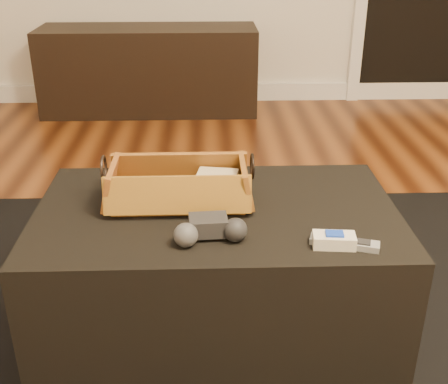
{
  "coord_description": "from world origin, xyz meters",
  "views": [
    {
      "loc": [
        -0.2,
        -1.2,
        1.14
      ],
      "look_at": [
        -0.16,
        0.16,
        0.49
      ],
      "focal_mm": 45.0,
      "sensor_mm": 36.0,
      "label": 1
    }
  ],
  "objects_px": {
    "game_controller": "(210,230)",
    "cream_gadget": "(334,240)",
    "media_cabinet": "(150,70)",
    "wicker_basket": "(179,187)",
    "ottoman": "(217,272)",
    "silver_remote": "(344,242)",
    "tv_remote": "(172,197)"
  },
  "relations": [
    {
      "from": "game_controller",
      "to": "cream_gadget",
      "type": "distance_m",
      "value": 0.3
    },
    {
      "from": "media_cabinet",
      "to": "wicker_basket",
      "type": "relative_size",
      "value": 3.37
    },
    {
      "from": "ottoman",
      "to": "silver_remote",
      "type": "distance_m",
      "value": 0.43
    },
    {
      "from": "media_cabinet",
      "to": "cream_gadget",
      "type": "height_order",
      "value": "media_cabinet"
    },
    {
      "from": "game_controller",
      "to": "silver_remote",
      "type": "bearing_deg",
      "value": -6.5
    },
    {
      "from": "silver_remote",
      "to": "cream_gadget",
      "type": "height_order",
      "value": "cream_gadget"
    },
    {
      "from": "ottoman",
      "to": "silver_remote",
      "type": "relative_size",
      "value": 5.87
    },
    {
      "from": "tv_remote",
      "to": "game_controller",
      "type": "relative_size",
      "value": 1.13
    },
    {
      "from": "wicker_basket",
      "to": "silver_remote",
      "type": "bearing_deg",
      "value": -31.45
    },
    {
      "from": "game_controller",
      "to": "wicker_basket",
      "type": "bearing_deg",
      "value": 111.31
    },
    {
      "from": "ottoman",
      "to": "game_controller",
      "type": "bearing_deg",
      "value": -96.69
    },
    {
      "from": "game_controller",
      "to": "cream_gadget",
      "type": "height_order",
      "value": "game_controller"
    },
    {
      "from": "media_cabinet",
      "to": "wicker_basket",
      "type": "xyz_separation_m",
      "value": [
        0.29,
        -2.29,
        0.21
      ]
    },
    {
      "from": "ottoman",
      "to": "game_controller",
      "type": "height_order",
      "value": "game_controller"
    },
    {
      "from": "wicker_basket",
      "to": "cream_gadget",
      "type": "relative_size",
      "value": 3.89
    },
    {
      "from": "tv_remote",
      "to": "cream_gadget",
      "type": "distance_m",
      "value": 0.47
    },
    {
      "from": "media_cabinet",
      "to": "silver_remote",
      "type": "relative_size",
      "value": 8.23
    },
    {
      "from": "ottoman",
      "to": "game_controller",
      "type": "xyz_separation_m",
      "value": [
        -0.02,
        -0.17,
        0.24
      ]
    },
    {
      "from": "wicker_basket",
      "to": "tv_remote",
      "type": "bearing_deg",
      "value": -142.99
    },
    {
      "from": "ottoman",
      "to": "cream_gadget",
      "type": "relative_size",
      "value": 9.36
    },
    {
      "from": "wicker_basket",
      "to": "ottoman",
      "type": "bearing_deg",
      "value": -22.48
    },
    {
      "from": "game_controller",
      "to": "silver_remote",
      "type": "distance_m",
      "value": 0.33
    },
    {
      "from": "media_cabinet",
      "to": "silver_remote",
      "type": "bearing_deg",
      "value": -74.5
    },
    {
      "from": "media_cabinet",
      "to": "ottoman",
      "type": "xyz_separation_m",
      "value": [
        0.4,
        -2.33,
        -0.05
      ]
    },
    {
      "from": "tv_remote",
      "to": "wicker_basket",
      "type": "height_order",
      "value": "wicker_basket"
    },
    {
      "from": "media_cabinet",
      "to": "wicker_basket",
      "type": "distance_m",
      "value": 2.32
    },
    {
      "from": "media_cabinet",
      "to": "ottoman",
      "type": "bearing_deg",
      "value": -80.35
    },
    {
      "from": "media_cabinet",
      "to": "silver_remote",
      "type": "xyz_separation_m",
      "value": [
        0.7,
        -2.54,
        0.17
      ]
    },
    {
      "from": "wicker_basket",
      "to": "silver_remote",
      "type": "distance_m",
      "value": 0.48
    },
    {
      "from": "tv_remote",
      "to": "silver_remote",
      "type": "relative_size",
      "value": 1.27
    },
    {
      "from": "wicker_basket",
      "to": "game_controller",
      "type": "bearing_deg",
      "value": -68.69
    },
    {
      "from": "media_cabinet",
      "to": "tv_remote",
      "type": "bearing_deg",
      "value": -83.27
    }
  ]
}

